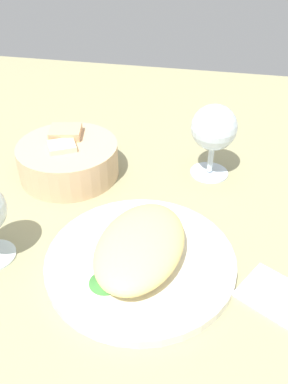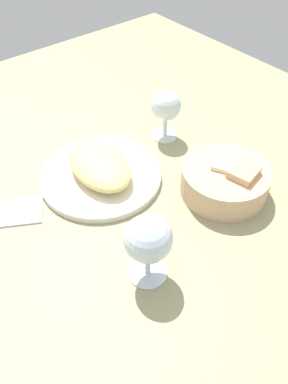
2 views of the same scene
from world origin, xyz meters
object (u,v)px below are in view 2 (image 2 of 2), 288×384
object	(u,v)px
folded_napkin	(13,212)
wine_glass_near	(148,241)
bread_basket	(226,180)
plate	(101,176)
wine_glass_far	(166,108)

from	to	relation	value
folded_napkin	wine_glass_near	bearing A→B (deg)	-36.77
bread_basket	plate	bearing A→B (deg)	-138.42
plate	bread_basket	bearing A→B (deg)	41.58
wine_glass_far	wine_glass_near	bearing A→B (deg)	-45.80
bread_basket	wine_glass_far	bearing A→B (deg)	171.47
wine_glass_far	folded_napkin	world-z (taller)	wine_glass_far
bread_basket	wine_glass_near	distance (cm)	25.59
wine_glass_near	folded_napkin	xyz separation A→B (cm)	(-26.94, -11.43, -8.23)
plate	folded_napkin	bearing A→B (deg)	-97.80
plate	wine_glass_far	size ratio (longest dim) A/B	2.17
wine_glass_far	folded_napkin	size ratio (longest dim) A/B	1.07
bread_basket	folded_napkin	world-z (taller)	bread_basket
bread_basket	folded_napkin	bearing A→B (deg)	-121.29
wine_glass_near	folded_napkin	world-z (taller)	wine_glass_near
wine_glass_far	bread_basket	bearing A→B (deg)	-8.53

